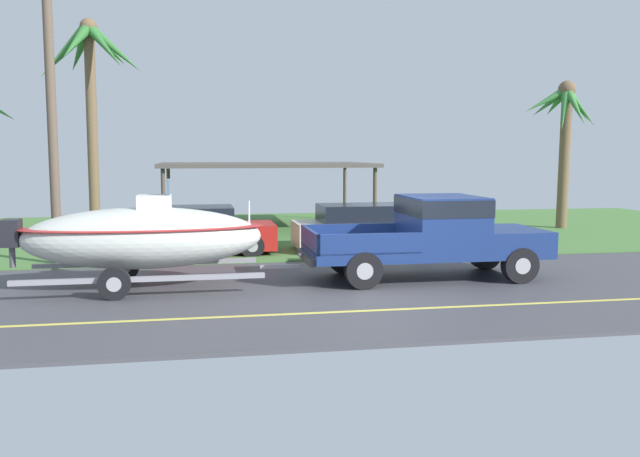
# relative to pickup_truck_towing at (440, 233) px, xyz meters

# --- Properties ---
(ground) EXTENTS (36.00, 22.00, 0.11)m
(ground) POSITION_rel_pickup_truck_towing_xyz_m (-1.94, 7.28, -1.06)
(ground) COLOR #424247
(pickup_truck_towing) EXTENTS (5.68, 2.15, 1.90)m
(pickup_truck_towing) POSITION_rel_pickup_truck_towing_xyz_m (0.00, 0.00, 0.00)
(pickup_truck_towing) COLOR navy
(pickup_truck_towing) RESTS_ON ground
(boat_on_trailer) EXTENTS (6.17, 2.37, 2.32)m
(boat_on_trailer) POSITION_rel_pickup_truck_towing_xyz_m (-6.64, -0.00, 0.04)
(boat_on_trailer) COLOR gray
(boat_on_trailer) RESTS_ON ground
(parked_sedan_near) EXTENTS (4.33, 1.86, 1.38)m
(parked_sedan_near) POSITION_rel_pickup_truck_towing_xyz_m (-5.53, 4.57, -0.38)
(parked_sedan_near) COLOR #B21E19
(parked_sedan_near) RESTS_ON ground
(parked_sedan_far) EXTENTS (4.37, 1.83, 1.38)m
(parked_sedan_far) POSITION_rel_pickup_truck_towing_xyz_m (-0.57, 4.51, -0.38)
(parked_sedan_far) COLOR beige
(parked_sedan_far) RESTS_ON ground
(carport_awning) EXTENTS (7.80, 5.36, 2.51)m
(carport_awning) POSITION_rel_pickup_truck_towing_xyz_m (-2.90, 10.88, 1.35)
(carport_awning) COLOR #4C4238
(carport_awning) RESTS_ON ground
(palm_tree_near_right) EXTENTS (2.69, 3.31, 5.56)m
(palm_tree_near_right) POSITION_rel_pickup_truck_towing_xyz_m (8.09, 8.72, 3.04)
(palm_tree_near_right) COLOR brown
(palm_tree_near_right) RESTS_ON ground
(palm_tree_mid) EXTENTS (3.33, 3.29, 7.11)m
(palm_tree_mid) POSITION_rel_pickup_truck_towing_xyz_m (-8.72, 8.30, 4.45)
(palm_tree_mid) COLOR brown
(palm_tree_mid) RESTS_ON ground
(utility_pole) EXTENTS (0.24, 1.80, 7.93)m
(utility_pole) POSITION_rel_pickup_truck_towing_xyz_m (-9.01, 3.43, 3.06)
(utility_pole) COLOR brown
(utility_pole) RESTS_ON ground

